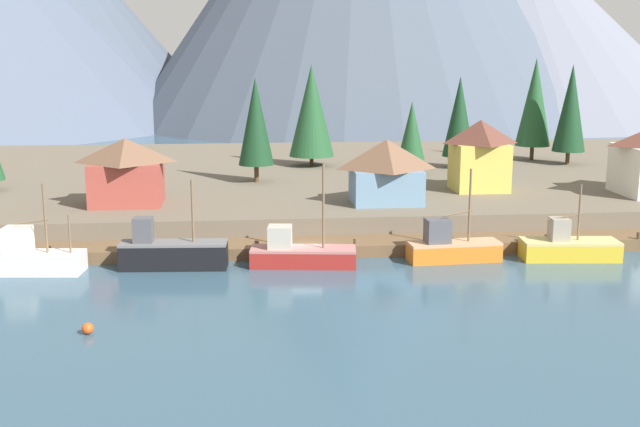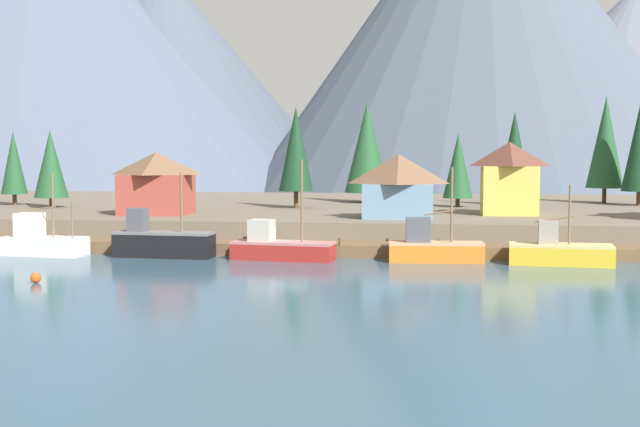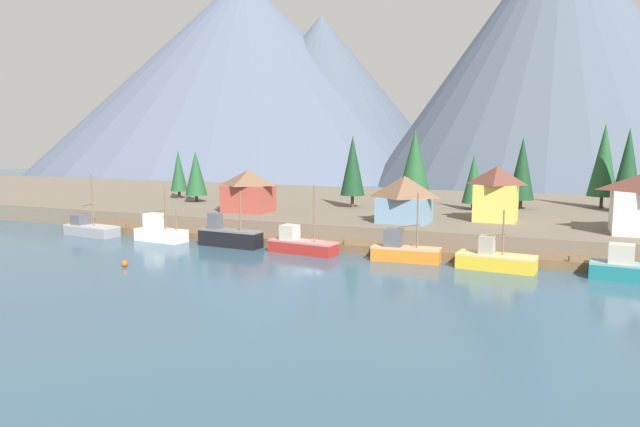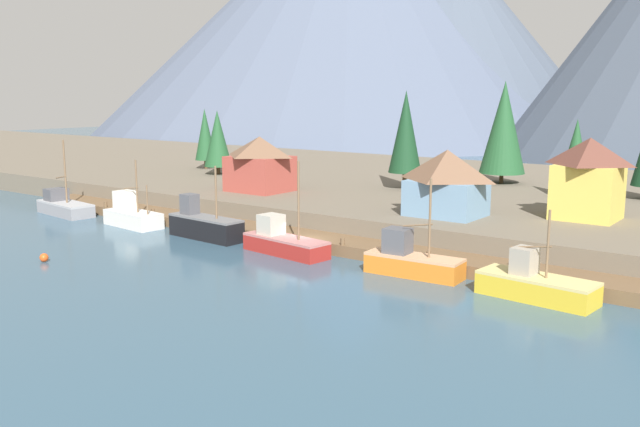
% 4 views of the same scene
% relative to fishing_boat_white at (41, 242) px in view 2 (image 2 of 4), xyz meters
% --- Properties ---
extents(ground_plane, '(400.00, 400.00, 1.00)m').
position_rel_fishing_boat_white_xyz_m(ground_plane, '(20.93, 21.79, -1.64)').
color(ground_plane, '#335166').
extents(dock, '(80.00, 4.00, 1.60)m').
position_rel_fishing_boat_white_xyz_m(dock, '(20.93, 3.78, -0.64)').
color(dock, brown).
rests_on(dock, ground_plane).
extents(shoreline_bank, '(400.00, 56.00, 2.50)m').
position_rel_fishing_boat_white_xyz_m(shoreline_bank, '(20.93, 33.79, 0.11)').
color(shoreline_bank, '#665B4C').
rests_on(shoreline_bank, ground_plane).
extents(mountain_west_peak, '(161.74, 161.74, 76.12)m').
position_rel_fishing_boat_white_xyz_m(mountain_west_peak, '(-70.09, 140.94, 36.92)').
color(mountain_west_peak, '#4C566B').
rests_on(mountain_west_peak, ground_plane).
extents(mountain_central_peak, '(98.62, 98.62, 58.66)m').
position_rel_fishing_boat_white_xyz_m(mountain_central_peak, '(-37.98, 142.65, 28.19)').
color(mountain_central_peak, '#475160').
rests_on(mountain_central_peak, ground_plane).
extents(mountain_east_peak, '(108.94, 108.94, 77.64)m').
position_rel_fishing_boat_white_xyz_m(mountain_east_peak, '(43.91, 128.74, 37.68)').
color(mountain_east_peak, '#475160').
rests_on(mountain_east_peak, ground_plane).
extents(mountain_far_ridge, '(102.41, 102.41, 48.41)m').
position_rel_fishing_boat_white_xyz_m(mountain_far_ridge, '(80.13, 136.48, 23.06)').
color(mountain_far_ridge, slate).
rests_on(mountain_far_ridge, ground_plane).
extents(fishing_boat_white, '(7.22, 3.35, 6.87)m').
position_rel_fishing_boat_white_xyz_m(fishing_boat_white, '(0.00, 0.00, 0.00)').
color(fishing_boat_white, silver).
rests_on(fishing_boat_white, ground_plane).
extents(fishing_boat_black, '(8.31, 2.78, 6.94)m').
position_rel_fishing_boat_white_xyz_m(fishing_boat_black, '(10.32, 0.30, 0.09)').
color(fishing_boat_black, black).
rests_on(fishing_boat_black, ground_plane).
extents(fishing_boat_red, '(8.43, 3.47, 8.02)m').
position_rel_fishing_boat_white_xyz_m(fishing_boat_red, '(20.24, -0.04, -0.13)').
color(fishing_boat_red, maroon).
rests_on(fishing_boat_red, ground_plane).
extents(fishing_boat_orange, '(7.48, 2.75, 7.43)m').
position_rel_fishing_boat_white_xyz_m(fishing_boat_orange, '(32.39, 0.28, -0.02)').
color(fishing_boat_orange, '#CC6B1E').
rests_on(fishing_boat_orange, ground_plane).
extents(fishing_boat_yellow, '(7.90, 3.47, 6.10)m').
position_rel_fishing_boat_white_xyz_m(fishing_boat_yellow, '(41.96, -0.08, -0.15)').
color(fishing_boat_yellow, gold).
rests_on(fishing_boat_yellow, ground_plane).
extents(house_red, '(6.72, 5.80, 6.15)m').
position_rel_fishing_boat_white_xyz_m(house_red, '(5.22, 13.85, 4.51)').
color(house_red, '#9E4238').
rests_on(house_red, shoreline_bank).
extents(house_blue, '(6.71, 5.33, 5.98)m').
position_rel_fishing_boat_white_xyz_m(house_blue, '(29.21, 12.14, 4.42)').
color(house_blue, '#6689A8').
rests_on(house_blue, shoreline_bank).
extents(house_yellow, '(5.54, 5.13, 7.16)m').
position_rel_fishing_boat_white_xyz_m(house_yellow, '(39.86, 18.04, 5.02)').
color(house_yellow, gold).
rests_on(house_yellow, shoreline_bank).
extents(conifer_near_left, '(5.51, 5.51, 12.37)m').
position_rel_fishing_boat_white_xyz_m(conifer_near_left, '(24.37, 36.77, 8.16)').
color(conifer_near_left, '#4C3823').
rests_on(conifer_near_left, shoreline_bank).
extents(conifer_near_right, '(3.75, 3.75, 8.66)m').
position_rel_fishing_boat_white_xyz_m(conifer_near_right, '(-10.03, 22.43, 6.24)').
color(conifer_near_right, '#4C3823').
rests_on(conifer_near_right, shoreline_bank).
extents(conifer_mid_left, '(3.36, 3.36, 8.33)m').
position_rel_fishing_boat_white_xyz_m(conifer_mid_left, '(35.27, 29.51, 6.02)').
color(conifer_mid_left, '#4C3823').
rests_on(conifer_mid_left, shoreline_bank).
extents(conifer_mid_right, '(4.00, 4.00, 12.34)m').
position_rel_fishing_boat_white_xyz_m(conifer_mid_right, '(56.29, 34.86, 8.35)').
color(conifer_mid_right, '#4C3823').
rests_on(conifer_mid_right, shoreline_bank).
extents(conifer_back_left, '(3.02, 3.02, 8.71)m').
position_rel_fishing_boat_white_xyz_m(conifer_back_left, '(-16.59, 26.40, 6.34)').
color(conifer_back_left, '#4C3823').
rests_on(conifer_back_left, shoreline_bank).
extents(conifer_back_right, '(3.86, 3.86, 10.98)m').
position_rel_fishing_boat_white_xyz_m(conifer_back_right, '(41.88, 33.44, 7.55)').
color(conifer_back_right, '#4C3823').
rests_on(conifer_back_right, shoreline_bank).
extents(conifer_centre, '(4.46, 4.46, 13.07)m').
position_rel_fishing_boat_white_xyz_m(conifer_centre, '(53.35, 39.38, 8.81)').
color(conifer_centre, '#4C3823').
rests_on(conifer_centre, shoreline_bank).
extents(conifer_far_left, '(3.80, 3.80, 11.25)m').
position_rel_fishing_boat_white_xyz_m(conifer_far_left, '(17.38, 25.22, 7.92)').
color(conifer_far_left, '#4C3823').
rests_on(conifer_far_left, shoreline_bank).
extents(channel_buoy, '(0.70, 0.70, 0.70)m').
position_rel_fishing_boat_white_xyz_m(channel_buoy, '(6.58, -13.89, -0.79)').
color(channel_buoy, '#E04C19').
rests_on(channel_buoy, ground_plane).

